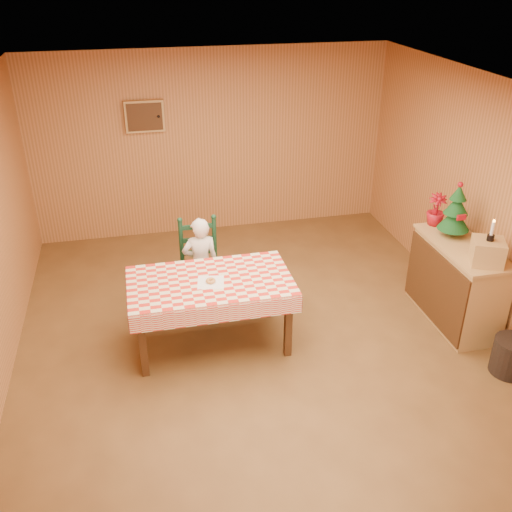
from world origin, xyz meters
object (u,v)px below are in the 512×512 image
at_px(ladder_chair, 200,266).
at_px(crate, 488,252).
at_px(dining_table, 210,287).
at_px(storage_bin, 511,356).
at_px(shelf_unit, 456,283).
at_px(seated_child, 201,264).
at_px(christmas_tree, 456,212).

bearing_deg(ladder_chair, crate, -26.31).
relative_size(dining_table, ladder_chair, 1.53).
bearing_deg(crate, storage_bin, -82.10).
bearing_deg(storage_bin, ladder_chair, 145.53).
bearing_deg(dining_table, shelf_unit, -3.12).
bearing_deg(shelf_unit, crate, -88.77).
relative_size(seated_child, storage_bin, 3.02).
height_order(seated_child, storage_bin, seated_child).
bearing_deg(christmas_tree, dining_table, -177.81).
relative_size(ladder_chair, shelf_unit, 0.87).
bearing_deg(seated_child, dining_table, 90.00).
distance_m(seated_child, christmas_tree, 2.84).
relative_size(shelf_unit, storage_bin, 3.33).
distance_m(crate, storage_bin, 1.04).
xyz_separation_m(dining_table, ladder_chair, (-0.00, 0.79, -0.18)).
height_order(seated_child, crate, crate).
xyz_separation_m(shelf_unit, crate, (0.01, -0.40, 0.59)).
height_order(ladder_chair, seated_child, seated_child).
relative_size(seated_child, crate, 3.75).
relative_size(crate, christmas_tree, 0.48).
bearing_deg(seated_child, shelf_unit, 161.94).
height_order(dining_table, christmas_tree, christmas_tree).
xyz_separation_m(crate, storage_bin, (0.08, -0.57, -0.87)).
bearing_deg(dining_table, ladder_chair, 90.00).
relative_size(ladder_chair, storage_bin, 2.90).
xyz_separation_m(dining_table, crate, (2.70, -0.55, 0.37)).
relative_size(dining_table, shelf_unit, 1.34).
height_order(dining_table, ladder_chair, ladder_chair).
height_order(crate, storage_bin, crate).
bearing_deg(shelf_unit, ladder_chair, 160.85).
distance_m(ladder_chair, christmas_tree, 2.87).
xyz_separation_m(crate, christmas_tree, (-0.00, 0.65, 0.16)).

